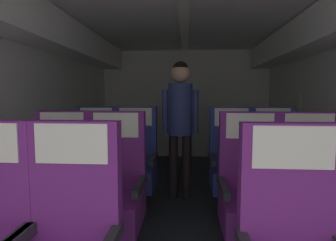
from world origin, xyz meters
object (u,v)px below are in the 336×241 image
at_px(seat_b_left_aisle, 114,192).
at_px(flight_attendant, 180,115).
at_px(seat_b_left_window, 59,190).
at_px(seat_c_left_aisle, 135,164).
at_px(seat_b_right_aisle, 312,197).
at_px(seat_c_right_window, 232,166).
at_px(seat_c_left_window, 94,164).
at_px(seat_c_right_aisle, 274,167).
at_px(seat_b_right_window, 251,195).

distance_m(seat_b_left_aisle, flight_attendant, 1.36).
bearing_deg(seat_b_left_window, flight_attendant, 49.87).
bearing_deg(seat_c_left_aisle, seat_b_right_aisle, -29.65).
distance_m(seat_b_left_window, seat_c_right_window, 1.76).
bearing_deg(seat_b_left_aisle, seat_b_right_aisle, 0.28).
xyz_separation_m(seat_b_left_window, seat_c_left_window, (-0.00, 0.86, 0.00)).
height_order(seat_c_left_aisle, seat_c_right_aisle, same).
distance_m(seat_c_left_aisle, seat_c_right_window, 1.07).
bearing_deg(seat_b_right_window, seat_c_right_window, 90.32).
relative_size(seat_b_left_aisle, seat_c_left_aisle, 1.00).
relative_size(seat_c_right_aisle, seat_c_right_window, 1.00).
distance_m(seat_b_left_window, seat_b_right_aisle, 1.98).
bearing_deg(seat_b_right_window, seat_b_left_window, 179.76).
relative_size(seat_c_left_aisle, flight_attendant, 0.68).
bearing_deg(seat_c_left_aisle, seat_c_right_window, 0.74).
height_order(seat_c_left_window, seat_c_right_window, same).
bearing_deg(seat_c_right_aisle, seat_b_left_window, -155.94).
xyz_separation_m(seat_b_left_aisle, seat_c_right_aisle, (1.52, 0.90, 0.00)).
height_order(seat_b_left_aisle, seat_c_left_aisle, same).
bearing_deg(seat_c_left_window, flight_attendant, 15.84).
distance_m(seat_b_left_window, seat_c_left_aisle, 0.97).
xyz_separation_m(seat_b_left_aisle, seat_c_left_window, (-0.46, 0.87, 0.00)).
bearing_deg(seat_b_left_aisle, seat_c_right_window, 39.89).
bearing_deg(seat_c_right_aisle, seat_b_right_window, -116.74).
relative_size(seat_b_left_window, seat_c_right_window, 1.00).
distance_m(seat_b_left_window, seat_c_left_window, 0.86).
relative_size(seat_b_right_aisle, seat_c_left_window, 1.00).
xyz_separation_m(seat_c_right_aisle, flight_attendant, (-1.02, 0.25, 0.54)).
distance_m(seat_b_left_aisle, seat_c_left_aisle, 0.88).
relative_size(seat_b_left_window, flight_attendant, 0.68).
height_order(seat_c_right_aisle, flight_attendant, flight_attendant).
bearing_deg(seat_b_left_aisle, seat_c_left_aisle, 90.39).
bearing_deg(seat_c_left_window, seat_b_right_window, -29.42).
relative_size(seat_b_left_aisle, seat_c_right_window, 1.00).
bearing_deg(seat_b_left_aisle, seat_b_right_window, 0.45).
xyz_separation_m(seat_c_left_window, seat_c_left_aisle, (0.46, 0.00, 0.00)).
relative_size(seat_c_right_window, flight_attendant, 0.68).
relative_size(seat_b_right_aisle, flight_attendant, 0.68).
xyz_separation_m(seat_b_right_aisle, flight_attendant, (-1.03, 1.14, 0.54)).
distance_m(seat_b_left_window, seat_c_right_aisle, 2.16).
xyz_separation_m(seat_b_left_window, seat_b_right_aisle, (1.98, -0.01, 0.00)).
xyz_separation_m(seat_b_left_aisle, seat_b_right_aisle, (1.52, 0.01, 0.00)).
relative_size(seat_b_left_window, seat_c_left_window, 1.00).
relative_size(seat_c_left_window, seat_c_right_aisle, 1.00).
distance_m(seat_c_left_window, flight_attendant, 1.13).
height_order(seat_b_left_aisle, seat_c_right_window, same).
distance_m(seat_b_left_aisle, seat_c_right_aisle, 1.76).
xyz_separation_m(seat_c_left_window, flight_attendant, (0.96, 0.27, 0.54)).
xyz_separation_m(seat_b_left_aisle, seat_c_right_window, (1.06, 0.89, 0.00)).
bearing_deg(flight_attendant, seat_b_right_window, 118.77).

